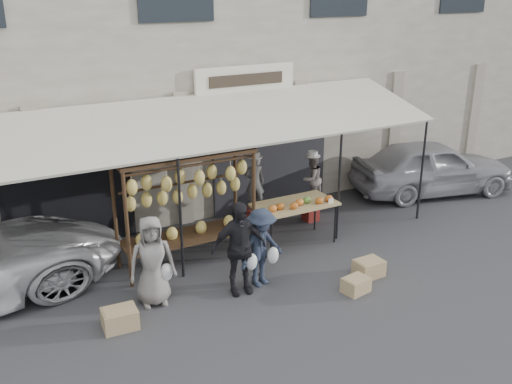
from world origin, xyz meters
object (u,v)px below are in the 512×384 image
banana_rack (186,188)px  produce_table (296,205)px  vendor_right (312,179)px  customer_mid (239,248)px  crate_far (120,319)px  vendor_left (255,182)px  customer_right (261,248)px  crate_near_b (369,268)px  customer_left (152,261)px  crate_near_a (356,285)px  sedan (432,167)px

banana_rack → produce_table: bearing=-6.4°
vendor_right → customer_mid: 3.59m
customer_mid → crate_far: 2.28m
vendor_left → crate_far: size_ratio=2.26×
produce_table → customer_mid: 2.25m
customer_right → customer_mid: bearing=170.9°
crate_far → vendor_right: bearing=23.4°
customer_right → crate_near_b: bearing=-33.6°
crate_far → vendor_left: bearing=32.8°
produce_table → customer_right: customer_right is taller
vendor_right → customer_right: bearing=25.0°
vendor_right → crate_far: bearing=8.4°
vendor_left → produce_table: bearing=123.9°
customer_left → customer_right: bearing=0.5°
produce_table → crate_near_b: (0.47, -1.82, -0.72)m
banana_rack → crate_far: banana_rack is taller
customer_left → banana_rack: bearing=55.3°
produce_table → crate_near_a: (-0.12, -2.19, -0.74)m
customer_left → crate_far: (-0.73, -0.47, -0.63)m
vendor_left → banana_rack: bearing=39.6°
produce_table → customer_left: (-3.36, -0.82, -0.08)m
customer_right → crate_far: 2.70m
vendor_right → sedan: vendor_right is taller
crate_near_a → sedan: (4.85, 3.13, 0.57)m
banana_rack → produce_table: banana_rack is taller
crate_far → sedan: size_ratio=0.13×
vendor_right → crate_far: (-5.08, -2.20, -0.84)m
crate_near_b → customer_right: bearing=160.5°
customer_right → sedan: 6.53m
produce_table → customer_right: size_ratio=1.16×
crate_far → crate_near_b: bearing=-6.6°
customer_left → customer_mid: customer_mid is taller
vendor_left → sedan: vendor_left is taller
sedan → customer_mid: bearing=121.5°
customer_left → crate_near_b: (3.82, -1.00, -0.63)m
produce_table → crate_far: bearing=-162.5°
customer_left → crate_far: customer_left is taller
vendor_right → crate_near_a: (-1.11, -3.10, -0.87)m
crate_near_a → crate_near_b: size_ratio=0.88×
sedan → customer_right: bearing=122.4°
vendor_left → crate_near_b: (0.83, -2.93, -0.93)m
crate_near_a → crate_far: bearing=167.3°
customer_right → banana_rack: bearing=106.5°
produce_table → customer_mid: bearing=-148.3°
banana_rack → vendor_right: (3.28, 0.65, -0.56)m
customer_left → crate_near_b: 4.00m
vendor_left → crate_far: 4.53m
customer_mid → crate_near_a: bearing=-21.5°
produce_table → crate_far: produce_table is taller
customer_mid → crate_far: customer_mid is taller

